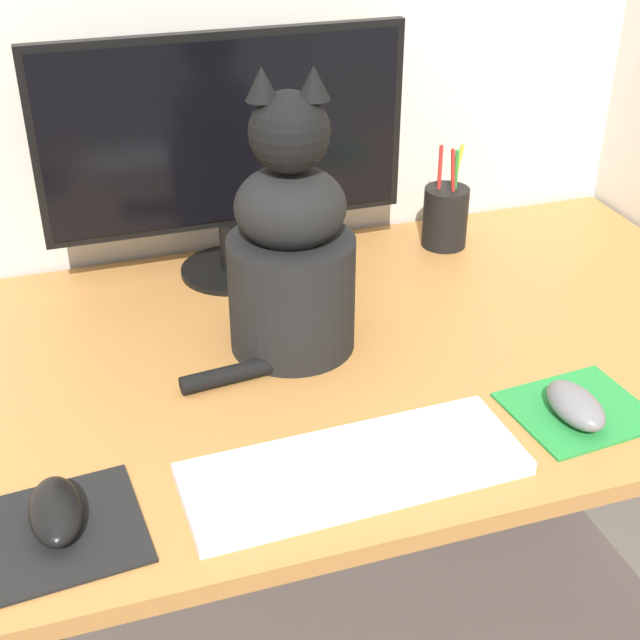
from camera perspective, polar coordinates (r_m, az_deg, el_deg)
desk at (r=1.32m, az=-0.14°, el=-5.25°), size 1.39×0.76×0.71m
monitor at (r=1.41m, az=-6.07°, el=11.02°), size 0.58×0.17×0.39m
keyboard at (r=1.05m, az=2.18°, el=-9.41°), size 0.41×0.16×0.02m
mousepad_left at (r=1.03m, az=-16.66°, el=-12.97°), size 0.20×0.18×0.00m
mousepad_right at (r=1.20m, az=16.18°, el=-5.56°), size 0.18×0.16×0.00m
computer_mouse_left at (r=1.02m, az=-16.57°, el=-11.64°), size 0.06×0.11×0.04m
computer_mouse_right at (r=1.17m, az=16.04°, el=-5.27°), size 0.06×0.10×0.04m
cat at (r=1.22m, az=-1.89°, el=4.40°), size 0.29×0.22×0.41m
pen_cup at (r=1.58m, az=8.03°, el=6.62°), size 0.08×0.08×0.18m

